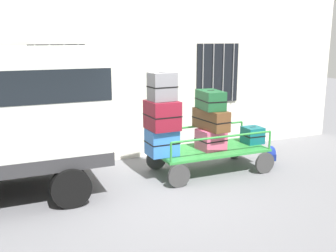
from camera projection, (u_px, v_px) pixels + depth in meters
ground_plane at (173, 186)px, 7.76m from camera, size 40.00×40.00×0.00m
building_wall at (134, 55)px, 9.21m from camera, size 12.00×0.38×5.00m
luggage_cart at (210, 153)px, 8.53m from camera, size 2.53×1.25×0.52m
cart_railing at (210, 133)px, 8.43m from camera, size 2.40×1.12×0.42m
suitcase_left_bottom at (162, 142)px, 8.01m from camera, size 0.61×0.53×0.55m
suitcase_left_middle at (162, 115)px, 7.87m from camera, size 0.61×0.67×0.59m
suitcase_left_top at (162, 87)px, 7.74m from camera, size 0.54×0.44×0.57m
suitcase_midleft_bottom at (211, 139)px, 8.43m from camera, size 0.59×0.55×0.45m
suitcase_midleft_middle at (211, 119)px, 8.36m from camera, size 0.47×0.96×0.43m
suitcase_midleft_top at (210, 100)px, 8.30m from camera, size 0.49×0.77×0.41m
suitcase_center_bottom at (253, 135)px, 8.94m from camera, size 0.43×0.42×0.38m
backpack at (271, 155)px, 9.06m from camera, size 0.27×0.22×0.44m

